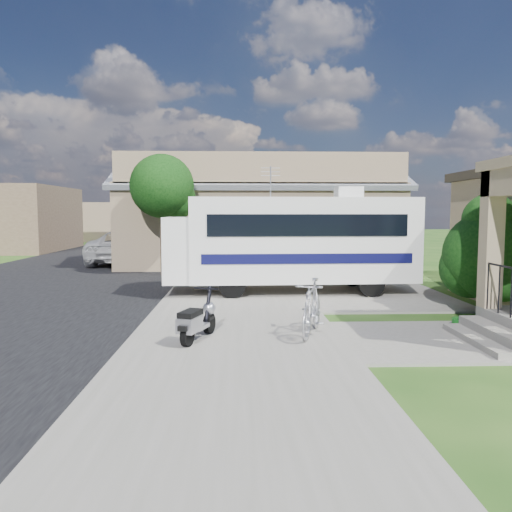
{
  "coord_description": "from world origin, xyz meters",
  "views": [
    {
      "loc": [
        -0.95,
        -9.97,
        2.39
      ],
      "look_at": [
        -0.5,
        2.5,
        1.3
      ],
      "focal_mm": 35.0,
      "sensor_mm": 36.0,
      "label": 1
    }
  ],
  "objects_px": {
    "motorhome": "(292,240)",
    "garden_hose": "(462,325)",
    "bicycle": "(312,310)",
    "van": "(151,238)",
    "pickup_truck": "(129,247)",
    "scooter": "(196,321)",
    "shrub": "(490,252)"
  },
  "relations": [
    {
      "from": "motorhome",
      "to": "garden_hose",
      "type": "bearing_deg",
      "value": -59.08
    },
    {
      "from": "motorhome",
      "to": "bicycle",
      "type": "distance_m",
      "value": 5.38
    },
    {
      "from": "motorhome",
      "to": "bicycle",
      "type": "bearing_deg",
      "value": -93.85
    },
    {
      "from": "motorhome",
      "to": "van",
      "type": "relative_size",
      "value": 1.2
    },
    {
      "from": "pickup_truck",
      "to": "garden_hose",
      "type": "xyz_separation_m",
      "value": [
        9.73,
        -13.6,
        -0.69
      ]
    },
    {
      "from": "scooter",
      "to": "van",
      "type": "relative_size",
      "value": 0.23
    },
    {
      "from": "motorhome",
      "to": "shrub",
      "type": "xyz_separation_m",
      "value": [
        4.43,
        -2.92,
        -0.13
      ]
    },
    {
      "from": "scooter",
      "to": "bicycle",
      "type": "distance_m",
      "value": 2.21
    },
    {
      "from": "shrub",
      "to": "pickup_truck",
      "type": "relative_size",
      "value": 0.51
    },
    {
      "from": "motorhome",
      "to": "pickup_truck",
      "type": "xyz_separation_m",
      "value": [
        -6.72,
        8.91,
        -0.8
      ]
    },
    {
      "from": "bicycle",
      "to": "pickup_truck",
      "type": "height_order",
      "value": "pickup_truck"
    },
    {
      "from": "bicycle",
      "to": "pickup_truck",
      "type": "bearing_deg",
      "value": 133.12
    },
    {
      "from": "van",
      "to": "pickup_truck",
      "type": "bearing_deg",
      "value": -78.84
    },
    {
      "from": "scooter",
      "to": "bicycle",
      "type": "bearing_deg",
      "value": 30.25
    },
    {
      "from": "bicycle",
      "to": "van",
      "type": "height_order",
      "value": "van"
    },
    {
      "from": "shrub",
      "to": "garden_hose",
      "type": "height_order",
      "value": "shrub"
    },
    {
      "from": "shrub",
      "to": "garden_hose",
      "type": "xyz_separation_m",
      "value": [
        -1.42,
        -1.76,
        -1.36
      ]
    },
    {
      "from": "scooter",
      "to": "garden_hose",
      "type": "relative_size",
      "value": 3.3
    },
    {
      "from": "van",
      "to": "shrub",
      "type": "bearing_deg",
      "value": -49.01
    },
    {
      "from": "motorhome",
      "to": "scooter",
      "type": "bearing_deg",
      "value": -114.32
    },
    {
      "from": "scooter",
      "to": "van",
      "type": "xyz_separation_m",
      "value": [
        -4.53,
        21.43,
        0.45
      ]
    },
    {
      "from": "motorhome",
      "to": "shrub",
      "type": "distance_m",
      "value": 5.31
    },
    {
      "from": "scooter",
      "to": "garden_hose",
      "type": "distance_m",
      "value": 5.47
    },
    {
      "from": "motorhome",
      "to": "van",
      "type": "xyz_separation_m",
      "value": [
        -6.89,
        15.75,
        -0.71
      ]
    },
    {
      "from": "van",
      "to": "motorhome",
      "type": "bearing_deg",
      "value": -56.6
    },
    {
      "from": "scooter",
      "to": "bicycle",
      "type": "height_order",
      "value": "bicycle"
    },
    {
      "from": "garden_hose",
      "to": "scooter",
      "type": "bearing_deg",
      "value": -169.53
    },
    {
      "from": "motorhome",
      "to": "bicycle",
      "type": "height_order",
      "value": "motorhome"
    },
    {
      "from": "motorhome",
      "to": "garden_hose",
      "type": "height_order",
      "value": "motorhome"
    },
    {
      "from": "motorhome",
      "to": "shrub",
      "type": "relative_size",
      "value": 2.55
    },
    {
      "from": "van",
      "to": "garden_hose",
      "type": "xyz_separation_m",
      "value": [
        9.9,
        -20.44,
        -0.78
      ]
    },
    {
      "from": "motorhome",
      "to": "pickup_truck",
      "type": "distance_m",
      "value": 11.19
    }
  ]
}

